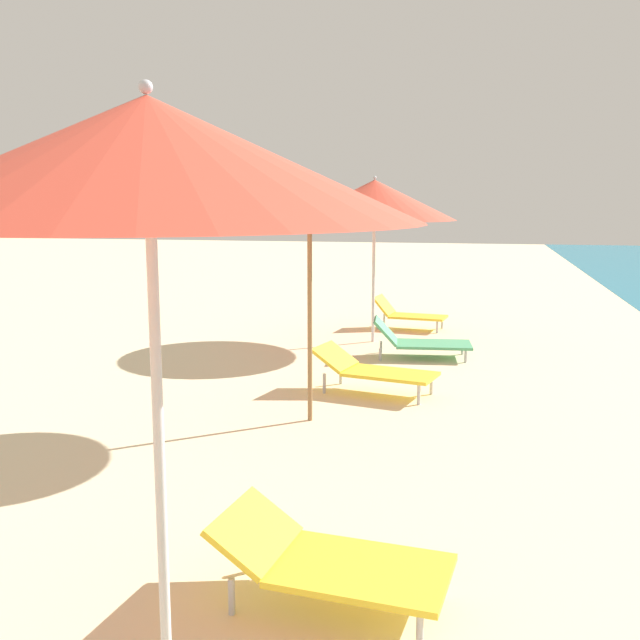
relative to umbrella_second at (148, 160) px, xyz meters
The scene contains 7 objects.
umbrella_second is the anchor object (origin of this frame).
lounger_second_shoreside 2.48m from the umbrella_second, 57.82° to the left, with size 1.41×0.83×0.51m.
umbrella_third 4.44m from the umbrella_second, 93.77° to the left, with size 1.90×1.90×2.56m.
lounger_third_shoreside 6.06m from the umbrella_second, 87.79° to the left, with size 1.56×0.92×0.54m.
umbrella_farthest 8.86m from the umbrella_second, 91.46° to the left, with size 2.60×2.60×2.66m.
lounger_farthest_shoreside 10.39m from the umbrella_second, 88.72° to the left, with size 1.33×0.73×0.58m.
lounger_farthest_inland 8.13m from the umbrella_second, 85.58° to the left, with size 1.48×0.80×0.58m.
Camera 1 is at (1.49, 1.60, 2.34)m, focal length 41.68 mm.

